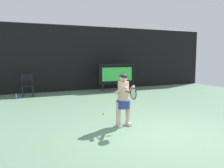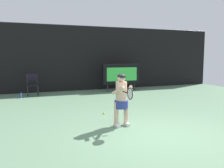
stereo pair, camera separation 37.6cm
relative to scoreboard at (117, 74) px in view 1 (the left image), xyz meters
name	(u,v)px [view 1 (the left image)]	position (x,y,z in m)	size (l,w,h in m)	color
ground	(165,137)	(-2.25, -7.55, -0.96)	(18.00, 22.00, 0.03)	#5B7E5F
backdrop_screen	(71,59)	(-2.25, 1.14, 0.86)	(18.00, 0.12, 3.66)	black
scoreboard	(117,74)	(0.00, 0.00, 0.00)	(2.20, 0.21, 1.50)	black
umpire_chair	(27,84)	(-4.74, 0.11, -0.33)	(0.52, 0.44, 1.08)	black
water_bottle	(16,96)	(-5.29, -0.39, -0.82)	(0.07, 0.07, 0.27)	blue
tennis_player	(123,98)	(-2.74, -6.26, -0.15)	(0.54, 0.62, 1.47)	white
tennis_racket	(133,93)	(-2.77, -6.86, 0.07)	(0.03, 0.60, 0.31)	black
tennis_ball_loose	(104,113)	(-2.74, -4.78, -0.91)	(0.07, 0.07, 0.07)	#CCDB3D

